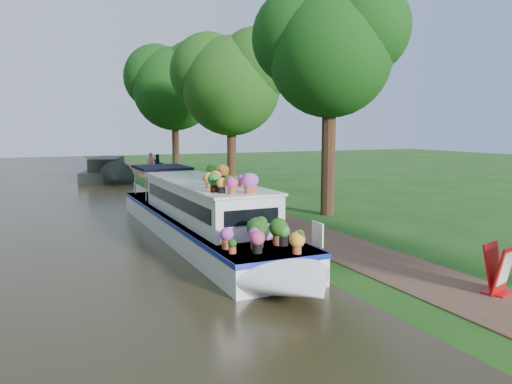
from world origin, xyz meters
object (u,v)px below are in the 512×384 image
object	(u,v)px
plant_boat	(205,215)
second_boat	(107,171)
pedestrian_dark	(158,165)
sandwich_board	(499,271)
pedestrian_pink	(151,164)

from	to	relation	value
plant_boat	second_boat	bearing A→B (deg)	90.00
pedestrian_dark	sandwich_board	bearing A→B (deg)	-90.05
pedestrian_dark	plant_boat	bearing A→B (deg)	-100.49
sandwich_board	pedestrian_dark	xyz separation A→B (m)	(-0.21, 28.81, 0.29)
plant_boat	pedestrian_pink	size ratio (longest dim) A/B	8.32
plant_boat	second_boat	xyz separation A→B (m)	(-0.00, 20.04, -0.25)
second_boat	pedestrian_dark	world-z (taller)	pedestrian_dark
second_boat	pedestrian_pink	size ratio (longest dim) A/B	4.98
pedestrian_pink	second_boat	bearing A→B (deg)	-135.10
sandwich_board	plant_boat	bearing A→B (deg)	103.06
plant_boat	sandwich_board	distance (m)	8.10
second_boat	sandwich_board	bearing A→B (deg)	-63.28
plant_boat	pedestrian_pink	world-z (taller)	plant_boat
plant_boat	second_boat	size ratio (longest dim) A/B	1.67
plant_boat	sandwich_board	xyz separation A→B (m)	(4.06, -6.99, -0.36)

